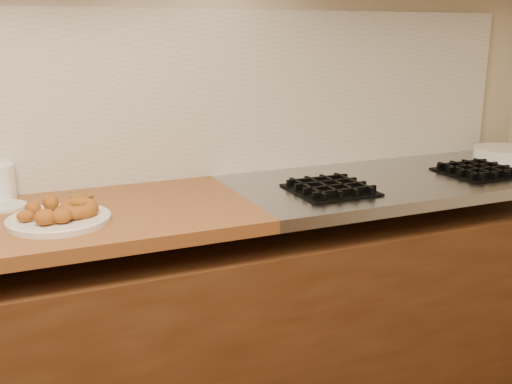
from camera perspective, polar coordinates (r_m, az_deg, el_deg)
wall_back at (r=2.10m, az=-18.07°, el=12.32°), size 4.00×0.02×2.70m
base_cabinet at (r=2.07m, az=-14.90°, el=-15.56°), size 3.60×0.60×0.77m
stovetop at (r=2.31m, az=13.58°, el=0.99°), size 1.30×0.62×0.04m
backsplash at (r=2.10m, az=-17.70°, el=8.23°), size 3.60×0.02×0.60m
burner_grates at (r=2.22m, az=14.34°, el=1.25°), size 0.91×0.26×0.03m
donut_plate at (r=1.79m, az=-18.24°, el=-2.52°), size 0.29×0.29×0.02m
ring_donut at (r=1.78m, az=-16.55°, el=-1.50°), size 0.13×0.14×0.05m
fried_dough_chunks at (r=1.76m, az=-19.00°, el=-1.83°), size 0.19×0.21×0.04m
tub_lid at (r=1.99m, az=-22.92°, el=-1.29°), size 0.17×0.17×0.01m
brass_jar_lid at (r=2.02m, az=-16.27°, el=-0.45°), size 0.08×0.08×0.01m
plate_stack at (r=2.74m, az=22.57°, el=3.40°), size 0.25×0.25×0.05m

